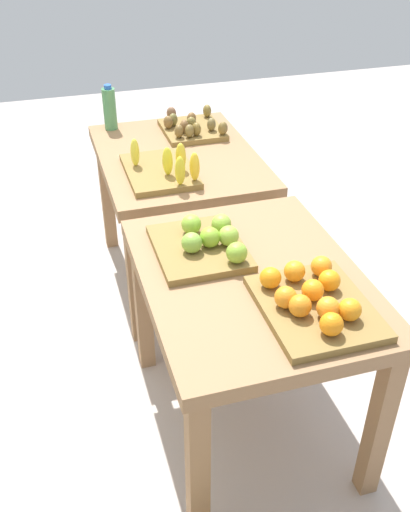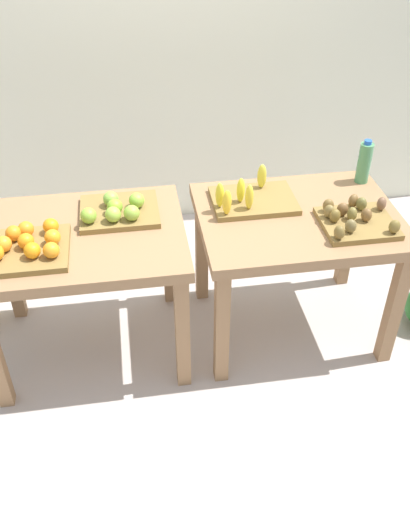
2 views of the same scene
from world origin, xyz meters
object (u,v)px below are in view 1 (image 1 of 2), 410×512
at_px(apple_bin, 205,243).
at_px(watermelon_pile, 181,184).
at_px(kiwi_bin, 192,127).
at_px(banana_crate, 163,169).
at_px(water_bottle, 110,108).
at_px(display_table_left, 250,299).
at_px(orange_bin, 314,300).
at_px(display_table_right, 178,174).

height_order(apple_bin, watermelon_pile, apple_bin).
xyz_separation_m(kiwi_bin, watermelon_pile, (0.67, -0.10, -0.69)).
xyz_separation_m(banana_crate, water_bottle, (0.67, 0.15, 0.08)).
bearing_deg(water_bottle, kiwi_bin, -115.06).
distance_m(display_table_left, kiwi_bin, 1.38).
relative_size(orange_bin, kiwi_bin, 1.19).
distance_m(apple_bin, banana_crate, 0.69).
relative_size(display_table_right, banana_crate, 2.35).
bearing_deg(banana_crate, display_table_left, -171.58).
height_order(orange_bin, apple_bin, apple_bin).
height_order(banana_crate, watermelon_pile, banana_crate).
bearing_deg(water_bottle, display_table_left, -169.96).
relative_size(display_table_left, kiwi_bin, 2.82).
bearing_deg(display_table_right, watermelon_pile, -14.67).
relative_size(water_bottle, watermelon_pile, 0.40).
xyz_separation_m(display_table_left, apple_bin, (0.20, 0.12, 0.16)).
bearing_deg(watermelon_pile, display_table_right, 165.33).
height_order(display_table_right, watermelon_pile, display_table_right).
bearing_deg(banana_crate, kiwi_bin, -29.90).
bearing_deg(water_bottle, banana_crate, -167.83).
height_order(display_table_left, banana_crate, banana_crate).
xyz_separation_m(display_table_left, orange_bin, (-0.25, -0.13, 0.16)).
distance_m(apple_bin, watermelon_pile, 2.00).
bearing_deg(water_bottle, watermelon_pile, -47.44).
bearing_deg(display_table_left, orange_bin, -153.41).
relative_size(display_table_left, banana_crate, 2.35).
relative_size(display_table_left, display_table_right, 1.00).
xyz_separation_m(display_table_right, apple_bin, (-0.92, 0.12, 0.16)).
distance_m(display_table_right, water_bottle, 0.57).
xyz_separation_m(display_table_left, kiwi_bin, (1.37, -0.14, 0.15)).
distance_m(display_table_left, apple_bin, 0.28).
height_order(display_table_left, water_bottle, water_bottle).
xyz_separation_m(orange_bin, watermelon_pile, (2.29, -0.11, -0.70)).
bearing_deg(watermelon_pile, water_bottle, 132.56).
bearing_deg(display_table_right, display_table_left, 180.00).
xyz_separation_m(water_bottle, watermelon_pile, (0.47, -0.52, -0.77)).
height_order(water_bottle, watermelon_pile, water_bottle).
distance_m(orange_bin, water_bottle, 1.86).
bearing_deg(orange_bin, apple_bin, 28.93).
distance_m(display_table_right, kiwi_bin, 0.32).
bearing_deg(water_bottle, orange_bin, -167.47).
distance_m(display_table_left, banana_crate, 0.91).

